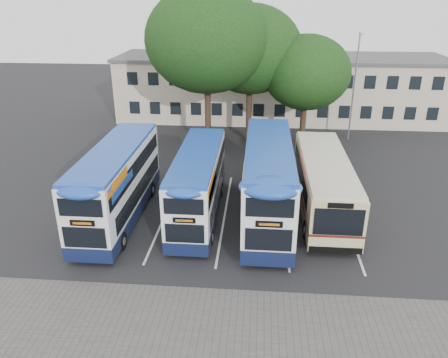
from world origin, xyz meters
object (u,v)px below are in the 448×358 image
at_px(lamp_post, 355,82).
at_px(bus_dd_mid, 198,182).
at_px(tree_mid, 250,50).
at_px(bus_single, 324,180).
at_px(bus_dd_right, 268,179).
at_px(bus_dd_left, 117,180).
at_px(tree_right, 307,73).
at_px(tree_left, 207,40).

bearing_deg(lamp_post, bus_dd_mid, -126.53).
relative_size(tree_mid, bus_single, 1.05).
xyz_separation_m(bus_dd_right, bus_single, (3.34, 1.53, -0.64)).
height_order(bus_dd_left, bus_single, bus_dd_left).
bearing_deg(tree_right, bus_dd_left, -130.04).
relative_size(lamp_post, tree_left, 0.71).
xyz_separation_m(tree_right, bus_dd_mid, (-6.98, -13.09, -3.98)).
height_order(bus_dd_left, bus_dd_mid, bus_dd_left).
bearing_deg(tree_right, bus_dd_right, -103.09).
distance_m(tree_right, bus_dd_mid, 15.36).
height_order(tree_left, bus_dd_right, tree_left).
distance_m(tree_left, bus_single, 14.59).
height_order(tree_right, bus_dd_mid, tree_right).
xyz_separation_m(lamp_post, bus_dd_left, (-15.77, -15.78, -2.74)).
height_order(tree_mid, bus_dd_left, tree_mid).
bearing_deg(bus_dd_left, tree_left, 73.02).
height_order(lamp_post, bus_dd_mid, lamp_post).
bearing_deg(bus_dd_mid, bus_dd_left, -172.60).
distance_m(tree_left, bus_dd_left, 14.24).
bearing_deg(bus_dd_left, tree_mid, 64.85).
height_order(tree_mid, bus_dd_mid, tree_mid).
bearing_deg(tree_mid, bus_dd_left, -115.15).
bearing_deg(bus_dd_left, bus_single, 10.45).
bearing_deg(bus_dd_right, tree_right, 76.91).
relative_size(tree_mid, bus_dd_mid, 1.20).
bearing_deg(bus_dd_left, bus_dd_right, 4.34).
distance_m(tree_left, tree_mid, 4.26).
xyz_separation_m(tree_right, bus_dd_right, (-3.03, -13.03, -3.68)).
xyz_separation_m(bus_dd_mid, bus_dd_right, (3.95, 0.06, 0.30)).
bearing_deg(tree_left, bus_dd_left, -106.98).
relative_size(tree_right, bus_dd_left, 0.89).
xyz_separation_m(lamp_post, tree_mid, (-8.82, -0.99, 2.66)).
distance_m(tree_left, tree_right, 8.32).
bearing_deg(bus_dd_left, lamp_post, 45.02).
bearing_deg(tree_left, tree_mid, 38.99).
height_order(bus_dd_mid, bus_dd_right, bus_dd_right).
xyz_separation_m(tree_mid, bus_single, (4.85, -12.62, -5.91)).
relative_size(bus_dd_left, bus_single, 0.94).
distance_m(lamp_post, tree_left, 13.09).
bearing_deg(lamp_post, tree_right, -153.75).
height_order(lamp_post, tree_left, tree_left).
height_order(bus_dd_left, bus_dd_right, bus_dd_right).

